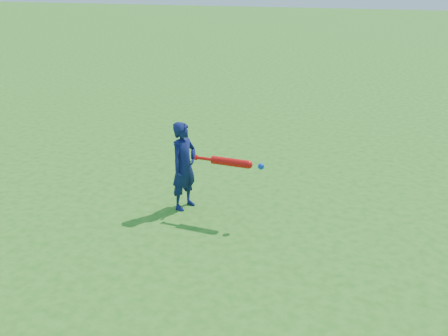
# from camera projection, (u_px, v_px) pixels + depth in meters

# --- Properties ---
(ground) EXTENTS (80.00, 80.00, 0.00)m
(ground) POSITION_uv_depth(u_px,v_px,m) (248.00, 214.00, 5.81)
(ground) COLOR #276F1A
(ground) RESTS_ON ground
(child) EXTENTS (0.35, 0.44, 1.05)m
(child) POSITION_uv_depth(u_px,v_px,m) (184.00, 166.00, 5.80)
(child) COLOR #10164B
(child) RESTS_ON ground
(bat_swing) EXTENTS (0.81, 0.11, 0.09)m
(bat_swing) POSITION_uv_depth(u_px,v_px,m) (233.00, 163.00, 5.48)
(bat_swing) COLOR red
(bat_swing) RESTS_ON ground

